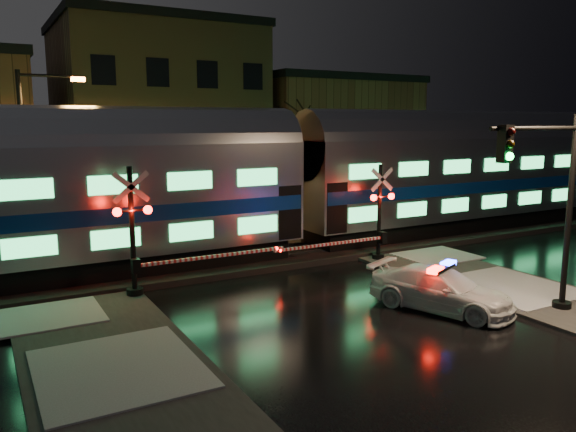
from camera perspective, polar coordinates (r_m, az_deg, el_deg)
The scene contains 10 objects.
ground at distance 18.55m, azimuth 1.18°, elevation -8.08°, with size 120.00×120.00×0.00m, color black.
ballast at distance 22.81m, azimuth -5.22°, elevation -4.45°, with size 90.00×4.20×0.24m, color black.
building_mid at distance 39.30m, azimuth -13.26°, elevation 9.47°, with size 12.00×11.00×11.50m, color brown.
building_right at distance 44.31m, azimuth 3.51°, elevation 7.74°, with size 12.00×10.00×8.50m, color brown.
train at distance 23.47m, azimuth 0.73°, elevation 4.08°, with size 51.00×3.12×5.92m.
police_car at distance 17.63m, azimuth 15.28°, elevation -7.21°, with size 3.31×4.70×1.42m.
crossing_signal_right at distance 22.64m, azimuth 8.67°, elevation -0.71°, with size 5.58×0.65×3.95m.
crossing_signal_left at distance 18.53m, azimuth -14.36°, elevation -2.76°, with size 6.01×0.67×4.25m.
traffic_light at distance 17.53m, azimuth 25.12°, elevation 0.39°, with size 3.77×0.69×5.83m.
streetlight at distance 24.35m, azimuth -24.64°, elevation 5.75°, with size 2.54×0.27×7.59m.
Camera 1 is at (-8.98, -15.23, 5.61)m, focal length 35.00 mm.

